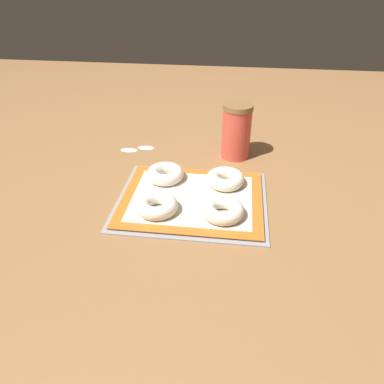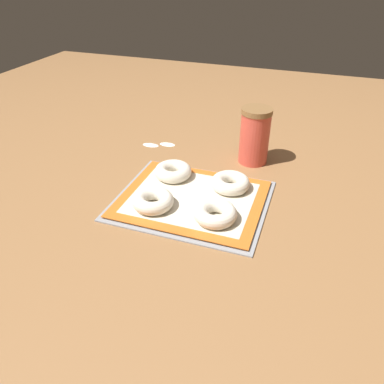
{
  "view_description": "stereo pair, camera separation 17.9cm",
  "coord_description": "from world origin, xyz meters",
  "views": [
    {
      "loc": [
        0.12,
        -0.85,
        0.57
      ],
      "look_at": [
        0.01,
        -0.01,
        0.03
      ],
      "focal_mm": 35.0,
      "sensor_mm": 36.0,
      "label": 1
    },
    {
      "loc": [
        0.29,
        -0.8,
        0.57
      ],
      "look_at": [
        0.01,
        -0.01,
        0.03
      ],
      "focal_mm": 35.0,
      "sensor_mm": 36.0,
      "label": 2
    }
  ],
  "objects": [
    {
      "name": "flour_canister",
      "position": [
        0.12,
        0.27,
        0.09
      ],
      "size": [
        0.09,
        0.09,
        0.18
      ],
      "color": "#DB4C3D",
      "rests_on": "ground_plane"
    },
    {
      "name": "baking_mat",
      "position": [
        0.01,
        -0.01,
        0.01
      ],
      "size": [
        0.38,
        0.31,
        0.0
      ],
      "color": "orange",
      "rests_on": "baking_tray"
    },
    {
      "name": "flour_patch_far",
      "position": [
        -0.24,
        0.27,
        0.0
      ],
      "size": [
        0.06,
        0.03,
        0.0
      ],
      "color": "white",
      "rests_on": "ground_plane"
    },
    {
      "name": "bagel_front_right",
      "position": [
        0.1,
        -0.08,
        0.03
      ],
      "size": [
        0.11,
        0.11,
        0.04
      ],
      "color": "silver",
      "rests_on": "baking_mat"
    },
    {
      "name": "ground_plane",
      "position": [
        0.0,
        0.0,
        0.0
      ],
      "size": [
        2.8,
        2.8,
        0.0
      ],
      "primitive_type": "plane",
      "color": "olive"
    },
    {
      "name": "bagel_front_left",
      "position": [
        -0.07,
        -0.08,
        0.03
      ],
      "size": [
        0.11,
        0.11,
        0.04
      ],
      "color": "silver",
      "rests_on": "baking_mat"
    },
    {
      "name": "baking_tray",
      "position": [
        0.01,
        -0.01,
        0.0
      ],
      "size": [
        0.4,
        0.34,
        0.01
      ],
      "color": "#93969B",
      "rests_on": "ground_plane"
    },
    {
      "name": "flour_patch_near",
      "position": [
        -0.19,
        0.29,
        0.0
      ],
      "size": [
        0.06,
        0.03,
        0.0
      ],
      "color": "white",
      "rests_on": "ground_plane"
    },
    {
      "name": "bagel_back_right",
      "position": [
        0.1,
        0.07,
        0.03
      ],
      "size": [
        0.11,
        0.11,
        0.04
      ],
      "color": "silver",
      "rests_on": "baking_mat"
    },
    {
      "name": "bagel_back_left",
      "position": [
        -0.08,
        0.07,
        0.03
      ],
      "size": [
        0.11,
        0.11,
        0.04
      ],
      "color": "silver",
      "rests_on": "baking_mat"
    }
  ]
}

